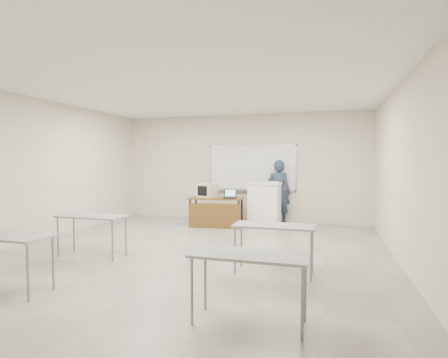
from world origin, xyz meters
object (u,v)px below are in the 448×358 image
(instructor_desk, at_px, (215,206))
(keyboard, at_px, (271,182))
(podium, at_px, (264,204))
(crt_monitor, at_px, (207,190))
(mouse, at_px, (224,197))
(laptop, at_px, (230,196))
(whiteboard, at_px, (252,168))
(presenter, at_px, (279,192))

(instructor_desk, relative_size, keyboard, 3.25)
(podium, relative_size, crt_monitor, 2.59)
(mouse, distance_m, keyboard, 1.26)
(laptop, distance_m, mouse, 0.27)
(whiteboard, distance_m, mouse, 1.35)
(whiteboard, height_order, instructor_desk, whiteboard)
(laptop, relative_size, keyboard, 0.74)
(instructor_desk, distance_m, crt_monitor, 0.48)
(podium, distance_m, presenter, 0.69)
(instructor_desk, height_order, presenter, presenter)
(instructor_desk, relative_size, crt_monitor, 3.12)
(laptop, height_order, mouse, laptop)
(podium, relative_size, mouse, 10.92)
(crt_monitor, xyz_separation_m, presenter, (1.74, 0.86, -0.07))
(podium, bearing_deg, presenter, 65.51)
(instructor_desk, bearing_deg, laptop, -8.06)
(crt_monitor, xyz_separation_m, laptop, (0.65, -0.14, -0.12))
(instructor_desk, xyz_separation_m, keyboard, (1.35, 0.50, 0.62))
(presenter, bearing_deg, whiteboard, -10.73)
(mouse, bearing_deg, laptop, -54.16)
(instructor_desk, distance_m, keyboard, 1.57)
(whiteboard, xyz_separation_m, instructor_desk, (-0.70, -1.19, -0.95))
(whiteboard, relative_size, keyboard, 5.89)
(crt_monitor, distance_m, laptop, 0.67)
(crt_monitor, bearing_deg, laptop, 4.62)
(whiteboard, distance_m, presenter, 1.02)
(presenter, bearing_deg, crt_monitor, 30.47)
(keyboard, relative_size, presenter, 0.24)
(podium, xyz_separation_m, keyboard, (0.15, 0.08, 0.58))
(mouse, bearing_deg, keyboard, 3.65)
(crt_monitor, xyz_separation_m, mouse, (0.45, 0.04, -0.16))
(crt_monitor, relative_size, keyboard, 1.04)
(podium, height_order, laptop, podium)
(crt_monitor, height_order, laptop, crt_monitor)
(whiteboard, height_order, keyboard, whiteboard)
(whiteboard, bearing_deg, crt_monitor, -131.63)
(laptop, relative_size, presenter, 0.18)
(crt_monitor, bearing_deg, mouse, 21.53)
(whiteboard, relative_size, mouse, 23.81)
(instructor_desk, distance_m, mouse, 0.35)
(laptop, bearing_deg, instructor_desk, 172.60)
(instructor_desk, xyz_separation_m, crt_monitor, (-0.25, 0.12, 0.39))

